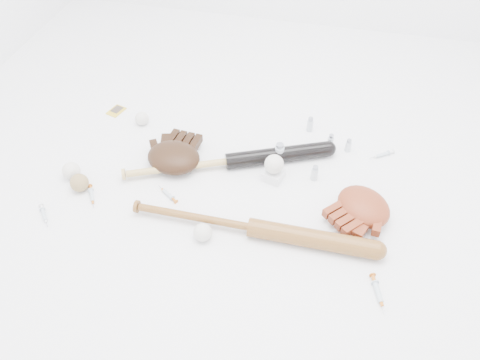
% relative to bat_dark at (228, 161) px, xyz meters
% --- Properties ---
extents(bat_dark, '(0.91, 0.45, 0.07)m').
position_rel_bat_dark_xyz_m(bat_dark, '(0.00, 0.00, 0.00)').
color(bat_dark, black).
rests_on(bat_dark, ground).
extents(bat_wood, '(0.99, 0.07, 0.07)m').
position_rel_bat_dark_xyz_m(bat_wood, '(0.17, -0.33, 0.00)').
color(bat_wood, brown).
rests_on(bat_wood, ground).
extents(glove_dark, '(0.30, 0.30, 0.10)m').
position_rel_bat_dark_xyz_m(glove_dark, '(-0.23, -0.04, 0.01)').
color(glove_dark, black).
rests_on(glove_dark, ground).
extents(glove_tan, '(0.37, 0.37, 0.10)m').
position_rel_bat_dark_xyz_m(glove_tan, '(0.58, -0.14, 0.01)').
color(glove_tan, maroon).
rests_on(glove_tan, ground).
extents(trading_card, '(0.09, 0.10, 0.00)m').
position_rel_bat_dark_xyz_m(trading_card, '(-0.64, 0.26, -0.03)').
color(trading_card, gold).
rests_on(trading_card, ground).
extents(pedestal, '(0.10, 0.10, 0.04)m').
position_rel_bat_dark_xyz_m(pedestal, '(0.20, -0.02, -0.01)').
color(pedestal, white).
rests_on(pedestal, ground).
extents(baseball_on_pedestal, '(0.08, 0.08, 0.08)m').
position_rel_bat_dark_xyz_m(baseball_on_pedestal, '(0.20, -0.02, 0.05)').
color(baseball_on_pedestal, silver).
rests_on(baseball_on_pedestal, pedestal).
extents(baseball_left, '(0.08, 0.08, 0.08)m').
position_rel_bat_dark_xyz_m(baseball_left, '(-0.63, -0.21, 0.00)').
color(baseball_left, silver).
rests_on(baseball_left, ground).
extents(baseball_upper, '(0.07, 0.07, 0.07)m').
position_rel_bat_dark_xyz_m(baseball_upper, '(-0.48, 0.20, -0.00)').
color(baseball_upper, silver).
rests_on(baseball_upper, ground).
extents(baseball_mid, '(0.07, 0.07, 0.07)m').
position_rel_bat_dark_xyz_m(baseball_mid, '(0.00, -0.40, 0.00)').
color(baseball_mid, silver).
rests_on(baseball_mid, ground).
extents(baseball_aged, '(0.08, 0.08, 0.08)m').
position_rel_bat_dark_xyz_m(baseball_aged, '(-0.57, -0.27, 0.00)').
color(baseball_aged, olive).
rests_on(baseball_aged, ground).
extents(syringe_0, '(0.10, 0.13, 0.02)m').
position_rel_bat_dark_xyz_m(syringe_0, '(-0.50, -0.30, -0.03)').
color(syringe_0, '#ADBCC6').
rests_on(syringe_0, ground).
extents(syringe_1, '(0.12, 0.10, 0.02)m').
position_rel_bat_dark_xyz_m(syringe_1, '(-0.20, -0.22, -0.03)').
color(syringe_1, '#ADBCC6').
rests_on(syringe_1, ground).
extents(syringe_2, '(0.12, 0.13, 0.02)m').
position_rel_bat_dark_xyz_m(syringe_2, '(0.13, 0.12, -0.03)').
color(syringe_2, '#ADBCC6').
rests_on(syringe_2, ground).
extents(syringe_3, '(0.08, 0.17, 0.02)m').
position_rel_bat_dark_xyz_m(syringe_3, '(0.66, -0.49, -0.03)').
color(syringe_3, '#ADBCC6').
rests_on(syringe_3, ground).
extents(syringe_4, '(0.13, 0.10, 0.02)m').
position_rel_bat_dark_xyz_m(syringe_4, '(0.66, 0.23, -0.03)').
color(syringe_4, '#ADBCC6').
rests_on(syringe_4, ground).
extents(syringe_5, '(0.11, 0.12, 0.02)m').
position_rel_bat_dark_xyz_m(syringe_5, '(-0.64, -0.44, -0.03)').
color(syringe_5, '#ADBCC6').
rests_on(syringe_5, ground).
extents(vial_0, '(0.03, 0.03, 0.08)m').
position_rel_bat_dark_xyz_m(vial_0, '(0.31, 0.33, 0.00)').
color(vial_0, silver).
rests_on(vial_0, ground).
extents(vial_1, '(0.03, 0.03, 0.06)m').
position_rel_bat_dark_xyz_m(vial_1, '(0.50, 0.23, -0.00)').
color(vial_1, silver).
rests_on(vial_1, ground).
extents(vial_2, '(0.03, 0.03, 0.07)m').
position_rel_bat_dark_xyz_m(vial_2, '(0.37, 0.01, 0.00)').
color(vial_2, silver).
rests_on(vial_2, ground).
extents(vial_3, '(0.04, 0.04, 0.10)m').
position_rel_bat_dark_xyz_m(vial_3, '(0.21, 0.09, 0.01)').
color(vial_3, silver).
rests_on(vial_3, ground).
extents(vial_4, '(0.02, 0.02, 0.06)m').
position_rel_bat_dark_xyz_m(vial_4, '(-0.23, -0.06, -0.00)').
color(vial_4, silver).
rests_on(vial_4, ground).
extents(vial_5, '(0.03, 0.03, 0.07)m').
position_rel_bat_dark_xyz_m(vial_5, '(0.42, 0.24, 0.00)').
color(vial_5, silver).
rests_on(vial_5, ground).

